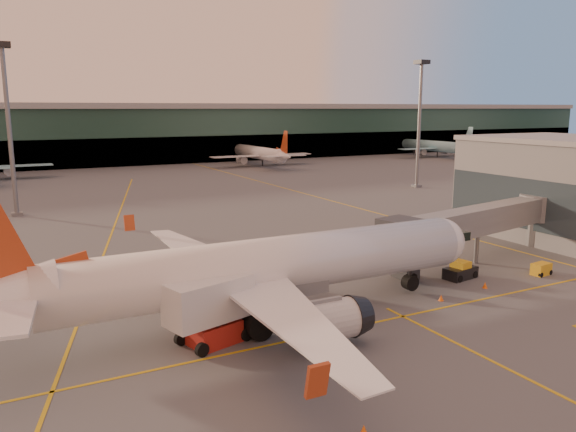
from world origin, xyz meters
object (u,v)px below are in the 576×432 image
gpu_cart (541,269)px  pushback_tug (461,271)px  main_airplane (254,271)px  catering_truck (210,307)px

gpu_cart → pushback_tug: bearing=153.6°
main_airplane → pushback_tug: bearing=3.2°
pushback_tug → catering_truck: bearing=178.0°
catering_truck → pushback_tug: size_ratio=1.84×
catering_truck → gpu_cart: (34.51, 0.47, -2.11)m
main_airplane → gpu_cart: (30.15, -1.78, -3.54)m
main_airplane → pushback_tug: (22.28, 1.10, -3.41)m
main_airplane → catering_truck: 5.11m
catering_truck → gpu_cart: size_ratio=3.10×
gpu_cart → main_airplane: bearing=170.4°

